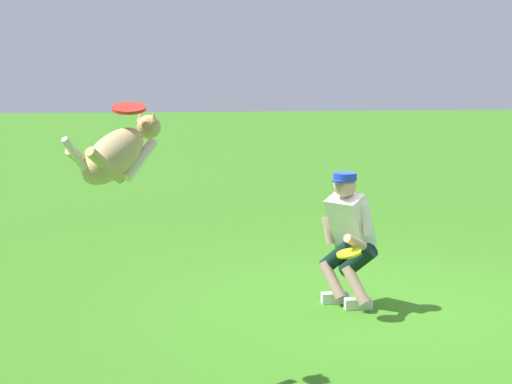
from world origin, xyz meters
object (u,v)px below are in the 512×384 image
(frisbee_flying, at_px, (129,108))
(frisbee_held, at_px, (349,253))
(dog, at_px, (118,153))
(person, at_px, (348,235))

(frisbee_flying, distance_m, frisbee_held, 2.71)
(dog, distance_m, frisbee_flying, 0.33)
(person, height_order, dog, dog)
(person, relative_size, frisbee_held, 5.72)
(person, distance_m, dog, 2.94)
(dog, relative_size, frisbee_flying, 3.68)
(frisbee_flying, bearing_deg, person, -137.87)
(person, distance_m, frisbee_held, 0.40)
(dog, height_order, frisbee_held, dog)
(frisbee_flying, bearing_deg, dog, 57.45)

